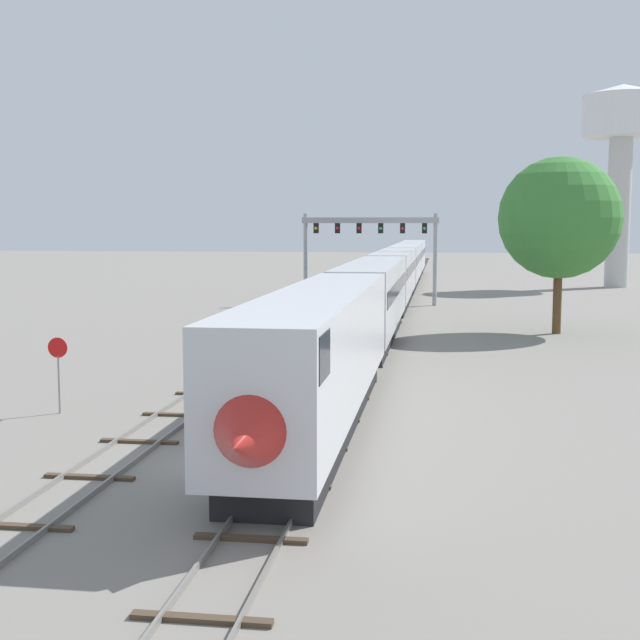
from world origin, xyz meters
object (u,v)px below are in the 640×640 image
(stop_sign, at_px, (58,364))
(trackside_tree_left, at_px, (560,218))
(signal_gantry, at_px, (370,237))
(passenger_train, at_px, (394,276))
(water_tower, at_px, (621,132))

(stop_sign, relative_size, trackside_tree_left, 0.25)
(signal_gantry, xyz_separation_m, stop_sign, (-7.75, -46.07, -4.08))
(passenger_train, xyz_separation_m, water_tower, (23.77, 26.64, 14.81))
(water_tower, bearing_deg, signal_gantry, -135.28)
(stop_sign, xyz_separation_m, trackside_tree_left, (21.57, 27.26, 5.62))
(passenger_train, height_order, trackside_tree_left, trackside_tree_left)
(water_tower, bearing_deg, passenger_train, -131.74)
(trackside_tree_left, bearing_deg, stop_sign, -128.36)
(water_tower, xyz_separation_m, stop_sign, (-33.77, -71.84, -15.54))
(stop_sign, bearing_deg, water_tower, 64.82)
(stop_sign, bearing_deg, passenger_train, 77.52)
(signal_gantry, relative_size, water_tower, 0.53)
(signal_gantry, xyz_separation_m, trackside_tree_left, (13.82, -18.81, 1.54))
(passenger_train, height_order, stop_sign, passenger_train)
(signal_gantry, bearing_deg, trackside_tree_left, -53.70)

